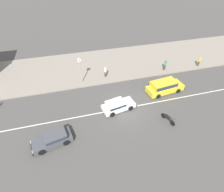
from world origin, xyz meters
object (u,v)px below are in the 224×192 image
at_px(hatchback_dark_grey_3, 53,138).
at_px(pedestrian_by_shop, 199,61).
at_px(hatchback_white_0, 117,105).
at_px(motorcycle_0, 168,119).
at_px(street_clock, 80,65).
at_px(minivan_yellow_1, 164,86).
at_px(pedestrian_near_clock, 106,71).
at_px(pedestrian_mid_kerb, 165,64).

bearing_deg(hatchback_dark_grey_3, pedestrian_by_shop, 21.59).
distance_m(hatchback_white_0, pedestrian_by_shop, 15.63).
bearing_deg(motorcycle_0, street_clock, 129.91).
distance_m(minivan_yellow_1, pedestrian_near_clock, 8.03).
bearing_deg(street_clock, hatchback_white_0, -62.59).
distance_m(hatchback_dark_grey_3, pedestrian_mid_kerb, 18.12).
height_order(street_clock, pedestrian_mid_kerb, street_clock).
xyz_separation_m(street_clock, pedestrian_by_shop, (17.67, -0.30, -1.68)).
height_order(hatchback_dark_grey_3, pedestrian_near_clock, pedestrian_near_clock).
xyz_separation_m(hatchback_white_0, pedestrian_near_clock, (0.21, 6.54, 0.50)).
relative_size(hatchback_dark_grey_3, street_clock, 1.08).
bearing_deg(pedestrian_by_shop, minivan_yellow_1, -152.11).
bearing_deg(pedestrian_near_clock, pedestrian_mid_kerb, -3.39).
bearing_deg(minivan_yellow_1, street_clock, 154.74).
bearing_deg(hatchback_white_0, pedestrian_near_clock, 88.14).
bearing_deg(hatchback_dark_grey_3, pedestrian_mid_kerb, 28.80).
distance_m(motorcycle_0, pedestrian_near_clock, 10.63).
bearing_deg(pedestrian_by_shop, pedestrian_near_clock, 176.95).
bearing_deg(minivan_yellow_1, pedestrian_by_shop, 27.89).
bearing_deg(street_clock, pedestrian_near_clock, 7.80).
bearing_deg(pedestrian_by_shop, pedestrian_mid_kerb, 177.48).
relative_size(motorcycle_0, pedestrian_mid_kerb, 1.03).
distance_m(hatchback_white_0, pedestrian_near_clock, 6.56).
height_order(motorcycle_0, pedestrian_near_clock, pedestrian_near_clock).
xyz_separation_m(minivan_yellow_1, street_clock, (-9.64, 4.55, 1.89)).
relative_size(hatchback_white_0, pedestrian_mid_kerb, 2.34).
bearing_deg(pedestrian_near_clock, hatchback_dark_grey_3, -127.63).
xyz_separation_m(minivan_yellow_1, pedestrian_by_shop, (8.03, 4.25, 0.20)).
distance_m(hatchback_dark_grey_3, motorcycle_0, 11.48).
distance_m(hatchback_white_0, street_clock, 7.17).
bearing_deg(minivan_yellow_1, motorcycle_0, -112.46).
bearing_deg(street_clock, pedestrian_mid_kerb, -0.27).
relative_size(minivan_yellow_1, pedestrian_by_shop, 3.18).
xyz_separation_m(street_clock, pedestrian_near_clock, (3.36, 0.46, -1.65)).
height_order(pedestrian_near_clock, pedestrian_mid_kerb, pedestrian_mid_kerb).
distance_m(motorcycle_0, pedestrian_by_shop, 13.38).
bearing_deg(street_clock, minivan_yellow_1, -25.26).
bearing_deg(motorcycle_0, pedestrian_by_shop, 41.84).
relative_size(motorcycle_0, street_clock, 0.49).
distance_m(hatchback_dark_grey_3, pedestrian_by_shop, 23.05).
distance_m(street_clock, pedestrian_near_clock, 3.77).
height_order(hatchback_white_0, street_clock, street_clock).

